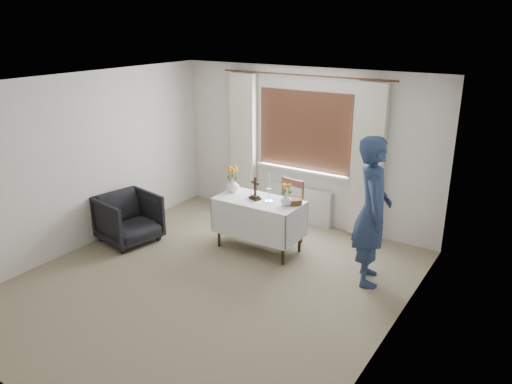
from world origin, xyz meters
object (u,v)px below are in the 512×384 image
flower_vase_right (286,200)px  person (372,211)px  armchair (129,218)px  altar_table (259,225)px  wooden_chair (284,213)px  flower_vase_left (233,185)px  wooden_cross (255,188)px

flower_vase_right → person: bearing=-1.9°
armchair → person: (3.44, 0.80, 0.58)m
altar_table → wooden_chair: wooden_chair is taller
wooden_chair → armchair: 2.32m
wooden_chair → flower_vase_right: (0.24, -0.37, 0.37)m
altar_table → person: 1.76m
flower_vase_left → flower_vase_right: size_ratio=1.18×
altar_table → armchair: (-1.78, -0.82, -0.01)m
flower_vase_right → armchair: bearing=-159.3°
person → flower_vase_left: person is taller
armchair → person: 3.58m
flower_vase_right → wooden_cross: bearing=-177.1°
wooden_chair → armchair: (-1.97, -1.21, -0.11)m
armchair → flower_vase_left: flower_vase_left is taller
armchair → flower_vase_right: (2.21, 0.84, 0.48)m
armchair → person: bearing=-65.9°
altar_table → armchair: 1.96m
person → wooden_cross: size_ratio=5.77×
wooden_cross → person: bearing=17.2°
person → flower_vase_left: size_ratio=9.43×
armchair → flower_vase_right: 2.41m
wooden_chair → wooden_cross: size_ratio=2.93×
wooden_cross → wooden_chair: bearing=75.4°
armchair → wooden_cross: wooden_cross is taller
altar_table → flower_vase_left: flower_vase_left is taller
wooden_chair → armchair: wooden_chair is taller
flower_vase_left → altar_table: bearing=-9.9°
altar_table → wooden_cross: size_ratio=3.78×
person → armchair: bearing=78.8°
armchair → flower_vase_left: size_ratio=4.01×
person → wooden_cross: (-1.72, 0.01, -0.02)m
wooden_chair → flower_vase_right: 0.57m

